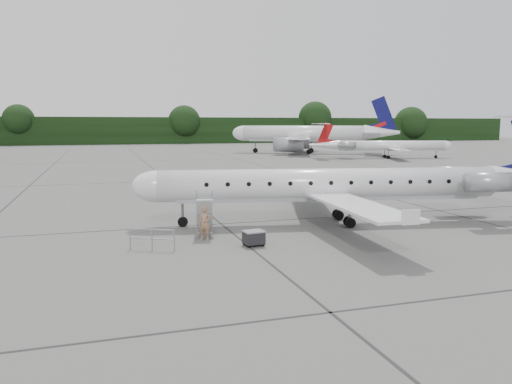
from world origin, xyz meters
name	(u,v)px	position (x,y,z in m)	size (l,w,h in m)	color
ground	(358,234)	(0.00, 0.00, 0.00)	(320.00, 320.00, 0.00)	#555553
treeline	(145,131)	(0.00, 130.00, 4.00)	(260.00, 4.00, 8.00)	black
main_regional_jet	(330,169)	(-0.33, 3.01, 3.29)	(25.65, 18.47, 6.58)	silver
airstair	(204,215)	(-8.00, 2.31, 1.03)	(0.85, 2.33, 2.06)	silver
passenger	(205,223)	(-8.25, 1.02, 0.88)	(0.64, 0.42, 1.75)	#91684F
safety_railing	(152,240)	(-11.05, -0.33, 0.50)	(2.20, 0.08, 1.00)	gray
baggage_cart	(254,238)	(-6.24, -0.96, 0.41)	(0.94, 0.76, 0.81)	black
bg_narrowbody	(303,126)	(26.24, 70.47, 5.59)	(31.15, 22.43, 11.18)	silver
bg_regional_right	(392,141)	(35.15, 51.97, 3.07)	(23.37, 16.83, 6.13)	silver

